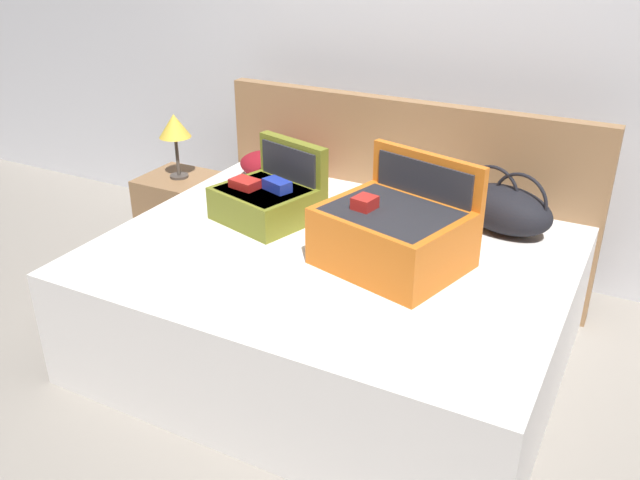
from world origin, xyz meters
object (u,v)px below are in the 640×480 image
at_px(table_lamp, 175,128).
at_px(hard_case_large, 394,232).
at_px(hard_case_medium, 269,197).
at_px(pillow_near_headboard, 281,167).
at_px(bed, 332,303).
at_px(duffel_bag, 505,208).
at_px(nightstand, 183,215).

bearing_deg(table_lamp, hard_case_large, -19.15).
height_order(hard_case_medium, pillow_near_headboard, hard_case_medium).
bearing_deg(bed, duffel_bag, 41.81).
relative_size(bed, pillow_near_headboard, 4.13).
bearing_deg(pillow_near_headboard, duffel_bag, -2.75).
distance_m(bed, pillow_near_headboard, 0.95).
bearing_deg(bed, table_lamp, 157.10).
bearing_deg(pillow_near_headboard, hard_case_large, -33.80).
bearing_deg(nightstand, duffel_bag, 0.07).
xyz_separation_m(hard_case_large, duffel_bag, (0.33, 0.56, -0.04)).
bearing_deg(pillow_near_headboard, nightstand, -174.72).
xyz_separation_m(duffel_bag, nightstand, (-1.92, -0.00, -0.43)).
distance_m(hard_case_large, hard_case_medium, 0.74).
xyz_separation_m(pillow_near_headboard, nightstand, (-0.67, -0.06, -0.40)).
xyz_separation_m(pillow_near_headboard, table_lamp, (-0.67, -0.06, 0.15)).
bearing_deg(nightstand, bed, -22.90).
bearing_deg(duffel_bag, pillow_near_headboard, 177.25).
height_order(hard_case_large, pillow_near_headboard, hard_case_large).
bearing_deg(duffel_bag, bed, -138.19).
distance_m(hard_case_large, nightstand, 1.75).
xyz_separation_m(bed, nightstand, (-1.31, 0.55, -0.03)).
relative_size(bed, table_lamp, 5.32).
relative_size(duffel_bag, nightstand, 1.08).
bearing_deg(hard_case_large, table_lamp, 176.12).
distance_m(hard_case_large, pillow_near_headboard, 1.11).
height_order(bed, hard_case_medium, hard_case_medium).
bearing_deg(duffel_bag, hard_case_medium, -160.00).
distance_m(nightstand, table_lamp, 0.55).
relative_size(hard_case_large, pillow_near_headboard, 1.35).
bearing_deg(duffel_bag, table_lamp, -179.93).
xyz_separation_m(hard_case_large, table_lamp, (-1.59, 0.55, 0.08)).
height_order(hard_case_large, nightstand, hard_case_large).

